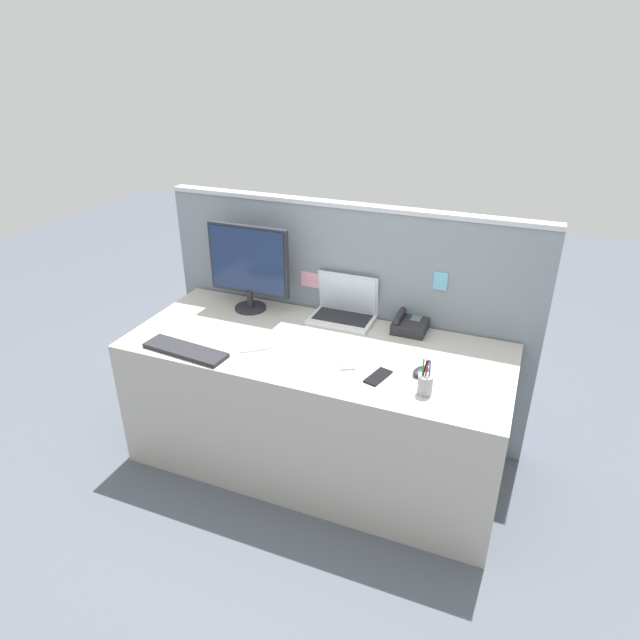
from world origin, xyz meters
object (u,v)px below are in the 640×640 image
object	(u,v)px
desk_phone	(410,324)
cell_phone_white_slab	(255,347)
desktop_monitor	(249,264)
keyboard_main	(185,350)
pen_cup	(425,384)
laptop	(344,308)
computer_mouse_right_hand	(421,371)
cell_phone_black_slab	(378,377)
cell_phone_silver_slab	(346,363)

from	to	relation	value
desk_phone	cell_phone_white_slab	bearing A→B (deg)	-144.08
desktop_monitor	desk_phone	distance (m)	0.94
desktop_monitor	keyboard_main	bearing A→B (deg)	-95.76
keyboard_main	pen_cup	bearing A→B (deg)	9.77
laptop	pen_cup	xyz separation A→B (m)	(0.57, -0.57, -0.02)
desk_phone	computer_mouse_right_hand	size ratio (longest dim) A/B	1.97
desk_phone	pen_cup	size ratio (longest dim) A/B	1.17
cell_phone_black_slab	desk_phone	bearing A→B (deg)	103.31
desktop_monitor	keyboard_main	distance (m)	0.63
desk_phone	cell_phone_black_slab	world-z (taller)	desk_phone
cell_phone_silver_slab	desk_phone	bearing A→B (deg)	36.50
laptop	pen_cup	size ratio (longest dim) A/B	2.05
laptop	computer_mouse_right_hand	xyz separation A→B (m)	(0.53, -0.42, -0.05)
pen_cup	cell_phone_white_slab	xyz separation A→B (m)	(-0.88, 0.08, -0.04)
computer_mouse_right_hand	cell_phone_white_slab	world-z (taller)	computer_mouse_right_hand
pen_cup	cell_phone_black_slab	bearing A→B (deg)	167.83
desktop_monitor	cell_phone_silver_slab	bearing A→B (deg)	-27.97
cell_phone_silver_slab	cell_phone_white_slab	bearing A→B (deg)	153.52
keyboard_main	cell_phone_black_slab	world-z (taller)	keyboard_main
cell_phone_black_slab	laptop	bearing A→B (deg)	139.27
pen_cup	cell_phone_silver_slab	xyz separation A→B (m)	(-0.40, 0.11, -0.04)
keyboard_main	cell_phone_silver_slab	xyz separation A→B (m)	(0.77, 0.20, -0.01)
computer_mouse_right_hand	cell_phone_silver_slab	distance (m)	0.36
desk_phone	cell_phone_black_slab	size ratio (longest dim) A/B	1.30
cell_phone_white_slab	desk_phone	bearing A→B (deg)	86.49
computer_mouse_right_hand	cell_phone_white_slab	distance (m)	0.83
desktop_monitor	pen_cup	distance (m)	1.24
keyboard_main	desktop_monitor	bearing A→B (deg)	89.87
pen_cup	desk_phone	bearing A→B (deg)	109.94
pen_cup	cell_phone_white_slab	distance (m)	0.88
desk_phone	keyboard_main	distance (m)	1.17
cell_phone_white_slab	cell_phone_silver_slab	bearing A→B (deg)	54.15
desk_phone	computer_mouse_right_hand	xyz separation A→B (m)	(0.16, -0.42, -0.02)
laptop	keyboard_main	bearing A→B (deg)	-132.48
computer_mouse_right_hand	cell_phone_silver_slab	size ratio (longest dim) A/B	0.80
laptop	desk_phone	xyz separation A→B (m)	(0.37, -0.00, -0.03)
laptop	cell_phone_silver_slab	distance (m)	0.49
computer_mouse_right_hand	cell_phone_silver_slab	xyz separation A→B (m)	(-0.35, -0.04, -0.01)
desktop_monitor	computer_mouse_right_hand	world-z (taller)	desktop_monitor
desktop_monitor	cell_phone_black_slab	bearing A→B (deg)	-26.28
computer_mouse_right_hand	cell_phone_silver_slab	bearing A→B (deg)	-154.77
computer_mouse_right_hand	laptop	bearing A→B (deg)	160.40
computer_mouse_right_hand	pen_cup	world-z (taller)	pen_cup
keyboard_main	cell_phone_black_slab	bearing A→B (deg)	13.61
computer_mouse_right_hand	desktop_monitor	bearing A→B (deg)	-178.60
desk_phone	cell_phone_black_slab	distance (m)	0.52
cell_phone_silver_slab	cell_phone_white_slab	distance (m)	0.47
laptop	keyboard_main	xyz separation A→B (m)	(-0.60, -0.65, -0.05)
cell_phone_black_slab	cell_phone_white_slab	xyz separation A→B (m)	(-0.65, 0.03, 0.00)
cell_phone_silver_slab	computer_mouse_right_hand	bearing A→B (deg)	-23.92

